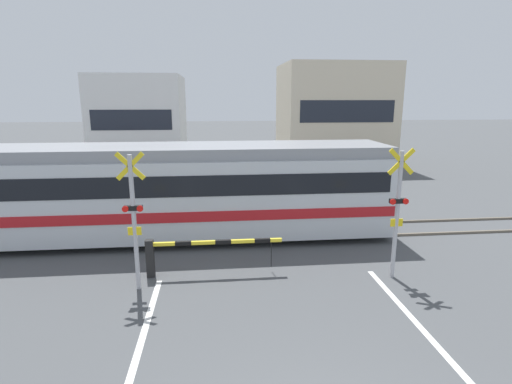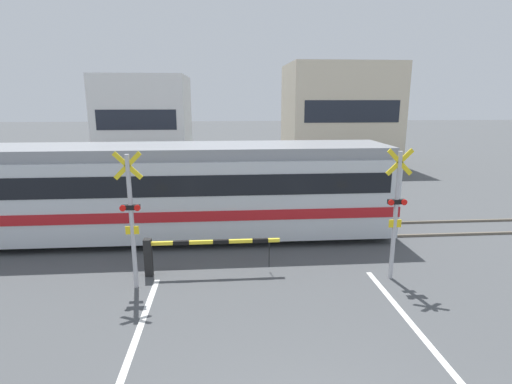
{
  "view_description": "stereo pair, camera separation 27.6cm",
  "coord_description": "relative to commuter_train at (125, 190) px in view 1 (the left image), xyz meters",
  "views": [
    {
      "loc": [
        -1.31,
        -3.51,
        4.63
      ],
      "look_at": [
        0.0,
        9.25,
        1.6
      ],
      "focal_mm": 28.0,
      "sensor_mm": 36.0,
      "label": 1
    },
    {
      "loc": [
        -1.03,
        -3.54,
        4.63
      ],
      "look_at": [
        0.0,
        9.25,
        1.6
      ],
      "focal_mm": 28.0,
      "sensor_mm": 36.0,
      "label": 2
    }
  ],
  "objects": [
    {
      "name": "crossing_signal_right",
      "position": [
        7.57,
        -3.79,
        0.22
      ],
      "size": [
        0.68,
        0.15,
        3.43
      ],
      "color": "#B2B2B7",
      "rests_on": "ground_plane"
    },
    {
      "name": "building_right_of_street",
      "position": [
        11.36,
        14.85,
        1.79
      ],
      "size": [
        7.28,
        6.12,
        6.92
      ],
      "color": "beige",
      "rests_on": "ground_plane"
    },
    {
      "name": "commuter_train",
      "position": [
        0.0,
        0.0,
        0.0
      ],
      "size": [
        17.56,
        2.95,
        3.12
      ],
      "color": "silver",
      "rests_on": "ground_plane"
    },
    {
      "name": "crossing_signal_left",
      "position": [
        1.0,
        -3.79,
        0.22
      ],
      "size": [
        0.68,
        0.15,
        3.43
      ],
      "color": "#B2B2B7",
      "rests_on": "ground_plane"
    },
    {
      "name": "rail_track_near",
      "position": [
        4.29,
        -0.72,
        -1.63
      ],
      "size": [
        50.0,
        0.1,
        0.08
      ],
      "color": "#6B6051",
      "rests_on": "ground_plane"
    },
    {
      "name": "rail_track_far",
      "position": [
        4.29,
        0.72,
        -1.63
      ],
      "size": [
        50.0,
        0.1,
        0.08
      ],
      "color": "#6B6051",
      "rests_on": "ground_plane"
    },
    {
      "name": "pedestrian",
      "position": [
        4.59,
        4.74,
        -0.78
      ],
      "size": [
        0.38,
        0.22,
        1.57
      ],
      "color": "#33384C",
      "rests_on": "ground_plane"
    },
    {
      "name": "crossing_barrier_far",
      "position": [
        6.44,
        2.99,
        -0.97
      ],
      "size": [
        3.6,
        0.2,
        1.02
      ],
      "color": "black",
      "rests_on": "ground_plane"
    },
    {
      "name": "crossing_barrier_near",
      "position": [
        2.13,
        -3.11,
        -0.97
      ],
      "size": [
        3.6,
        0.2,
        1.02
      ],
      "color": "black",
      "rests_on": "ground_plane"
    },
    {
      "name": "building_left_of_street",
      "position": [
        -2.0,
        14.85,
        1.36
      ],
      "size": [
        5.7,
        6.12,
        6.08
      ],
      "color": "white",
      "rests_on": "ground_plane"
    }
  ]
}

